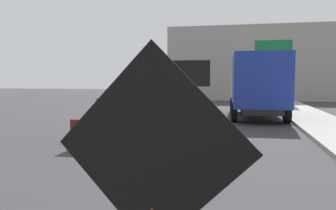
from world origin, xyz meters
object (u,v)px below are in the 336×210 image
object	(u,v)px
traffic_cone_mid_lane	(187,156)
roadwork_sign	(152,153)
box_truck	(257,84)
traffic_cone_far_lane	(196,134)
pickup_car	(130,117)
arrow_board_trailer	(188,121)
highway_guide_sign	(282,59)

from	to	relation	value
traffic_cone_mid_lane	roadwork_sign	bearing A→B (deg)	-84.56
box_truck	traffic_cone_far_lane	distance (m)	8.00
pickup_car	traffic_cone_far_lane	bearing A→B (deg)	-21.33
roadwork_sign	arrow_board_trailer	distance (m)	9.75
box_truck	highway_guide_sign	world-z (taller)	highway_guide_sign
roadwork_sign	traffic_cone_mid_lane	world-z (taller)	roadwork_sign
roadwork_sign	arrow_board_trailer	size ratio (longest dim) A/B	0.86
arrow_board_trailer	traffic_cone_far_lane	world-z (taller)	arrow_board_trailer
roadwork_sign	pickup_car	bearing A→B (deg)	109.68
roadwork_sign	pickup_car	world-z (taller)	roadwork_sign
highway_guide_sign	traffic_cone_far_lane	bearing A→B (deg)	-105.70
box_truck	pickup_car	size ratio (longest dim) A/B	1.36
roadwork_sign	traffic_cone_mid_lane	distance (m)	4.71
arrow_board_trailer	pickup_car	world-z (taller)	arrow_board_trailer
roadwork_sign	arrow_board_trailer	xyz separation A→B (m)	(-1.18, 9.62, -0.99)
arrow_board_trailer	highway_guide_sign	bearing A→B (deg)	69.94
roadwork_sign	traffic_cone_far_lane	bearing A→B (deg)	94.62
highway_guide_sign	pickup_car	bearing A→B (deg)	-115.33
pickup_car	highway_guide_sign	bearing A→B (deg)	64.67
roadwork_sign	traffic_cone_mid_lane	bearing A→B (deg)	95.44
pickup_car	box_truck	bearing A→B (deg)	54.79
pickup_car	roadwork_sign	bearing A→B (deg)	-70.32
traffic_cone_far_lane	arrow_board_trailer	bearing A→B (deg)	105.86
roadwork_sign	arrow_board_trailer	world-z (taller)	arrow_board_trailer
arrow_board_trailer	traffic_cone_mid_lane	bearing A→B (deg)	-81.65
pickup_car	highway_guide_sign	xyz separation A→B (m)	(6.73, 14.22, 2.72)
box_truck	pickup_car	bearing A→B (deg)	-125.21
arrow_board_trailer	highway_guide_sign	xyz separation A→B (m)	(4.83, 13.22, 2.94)
box_truck	traffic_cone_mid_lane	bearing A→B (deg)	-100.64
arrow_board_trailer	pickup_car	distance (m)	2.16
traffic_cone_mid_lane	pickup_car	bearing A→B (deg)	123.09
arrow_board_trailer	traffic_cone_far_lane	size ratio (longest dim) A/B	4.03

